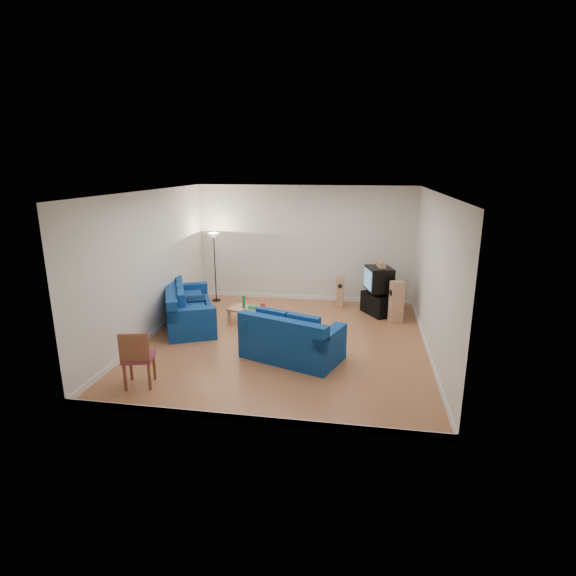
% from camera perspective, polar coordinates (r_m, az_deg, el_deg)
% --- Properties ---
extents(room, '(6.01, 6.51, 3.21)m').
position_cam_1_polar(room, '(9.39, -0.40, 1.97)').
color(room, brown).
rests_on(room, ground).
extents(sofa_three_seat, '(1.96, 2.64, 0.94)m').
position_cam_1_polar(sofa_three_seat, '(11.04, -12.72, -2.80)').
color(sofa_three_seat, navy).
rests_on(sofa_three_seat, ground).
extents(sofa_loveseat, '(2.13, 1.64, 0.94)m').
position_cam_1_polar(sofa_loveseat, '(8.89, 0.34, -6.87)').
color(sofa_loveseat, navy).
rests_on(sofa_loveseat, ground).
extents(coffee_table, '(1.25, 0.89, 0.41)m').
position_cam_1_polar(coffee_table, '(10.73, -4.57, -2.96)').
color(coffee_table, tan).
rests_on(coffee_table, ground).
extents(bottle, '(0.09, 0.09, 0.31)m').
position_cam_1_polar(bottle, '(10.75, -5.63, -1.79)').
color(bottle, '#197233').
rests_on(bottle, coffee_table).
extents(tissue_box, '(0.23, 0.17, 0.09)m').
position_cam_1_polar(tissue_box, '(10.70, -4.50, -2.46)').
color(tissue_box, green).
rests_on(tissue_box, coffee_table).
extents(red_canister, '(0.12, 0.12, 0.15)m').
position_cam_1_polar(red_canister, '(10.68, -3.18, -2.29)').
color(red_canister, red).
rests_on(red_canister, coffee_table).
extents(remote, '(0.18, 0.09, 0.02)m').
position_cam_1_polar(remote, '(10.52, -2.76, -2.94)').
color(remote, black).
rests_on(remote, coffee_table).
extents(tv_stand, '(0.89, 1.01, 0.54)m').
position_cam_1_polar(tv_stand, '(11.77, 11.29, -1.99)').
color(tv_stand, black).
rests_on(tv_stand, ground).
extents(av_receiver, '(0.53, 0.55, 0.10)m').
position_cam_1_polar(av_receiver, '(11.68, 11.46, -0.49)').
color(av_receiver, black).
rests_on(av_receiver, tv_stand).
extents(television, '(0.76, 0.90, 0.60)m').
position_cam_1_polar(television, '(11.57, 11.46, 1.15)').
color(television, black).
rests_on(television, av_receiver).
extents(centre_speaker, '(0.24, 0.44, 0.15)m').
position_cam_1_polar(centre_speaker, '(11.52, 11.73, 2.99)').
color(centre_speaker, tan).
rests_on(centre_speaker, television).
extents(speaker_left, '(0.19, 0.26, 0.83)m').
position_cam_1_polar(speaker_left, '(12.17, 6.64, -0.49)').
color(speaker_left, tan).
rests_on(speaker_left, ground).
extents(speaker_right, '(0.37, 0.32, 1.03)m').
position_cam_1_polar(speaker_right, '(11.17, 13.59, -1.74)').
color(speaker_right, tan).
rests_on(speaker_right, ground).
extents(floor_lamp, '(0.33, 0.33, 1.93)m').
position_cam_1_polar(floor_lamp, '(12.56, -9.38, 5.40)').
color(floor_lamp, black).
rests_on(floor_lamp, ground).
extents(dining_chair, '(0.60, 0.60, 1.03)m').
position_cam_1_polar(dining_chair, '(8.14, -18.60, -8.18)').
color(dining_chair, brown).
rests_on(dining_chair, ground).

